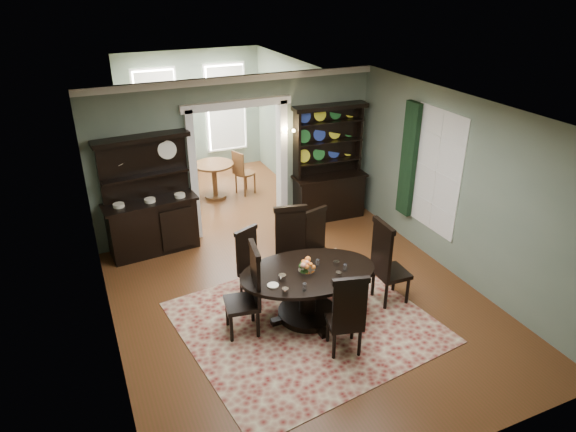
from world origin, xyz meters
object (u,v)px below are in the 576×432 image
Objects in this scene: dining_table at (308,285)px; sideboard at (151,213)px; welsh_dresser at (328,178)px; parlor_table at (214,176)px.

sideboard is (-1.71, 2.96, 0.20)m from dining_table.
parlor_table is at bearing 138.48° from welsh_dresser.
dining_table is at bearing -119.27° from welsh_dresser.
sideboard is 3.59m from welsh_dresser.
sideboard is 2.54m from parlor_table.
dining_table is at bearing -90.06° from parlor_table.
parlor_table is (-1.88, 1.87, -0.32)m from welsh_dresser.
dining_table is 2.43× the size of parlor_table.
welsh_dresser is 2.67m from parlor_table.
sideboard is 2.45× the size of parlor_table.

